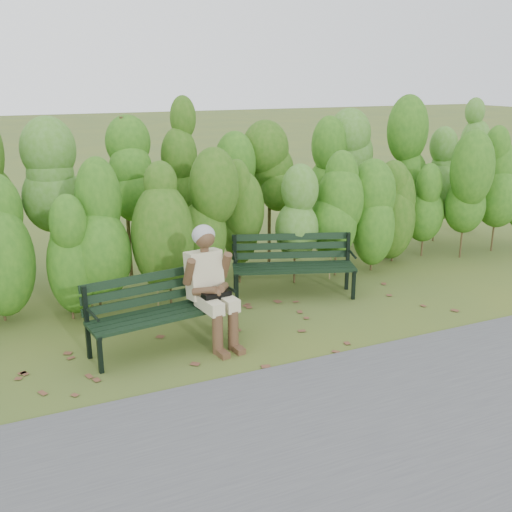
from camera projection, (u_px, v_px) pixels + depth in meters
name	position (u px, v px, depth m)	size (l,w,h in m)	color
ground	(269.00, 326.00, 6.89)	(80.00, 80.00, 0.00)	#455A28
footpath	(382.00, 423.00, 4.97)	(60.00, 2.50, 0.01)	#474749
hedge_band	(210.00, 191.00, 8.15)	(11.04, 1.67, 2.42)	#47381E
leaf_litter	(311.00, 324.00, 6.95)	(5.58, 2.15, 0.01)	brown
bench_left	(159.00, 305.00, 6.28)	(1.61, 0.71, 0.78)	black
bench_right	(293.00, 260.00, 7.78)	(1.65, 1.00, 0.79)	black
seated_woman	(210.00, 279.00, 6.34)	(0.55, 0.80, 1.27)	beige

